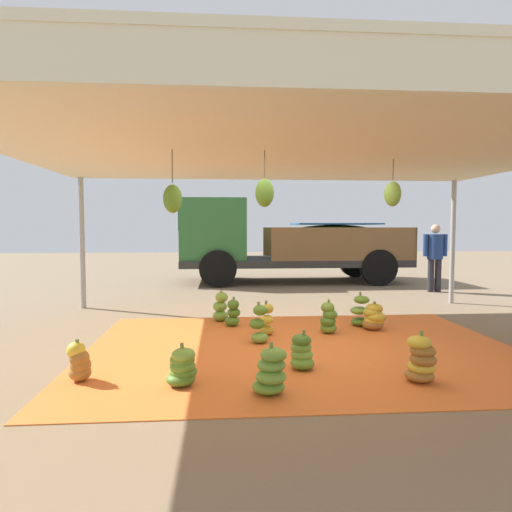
# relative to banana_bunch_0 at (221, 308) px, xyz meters

# --- Properties ---
(ground_plane) EXTENTS (40.00, 40.00, 0.00)m
(ground_plane) POSITION_rel_banana_bunch_0_xyz_m (1.08, 1.21, -0.24)
(ground_plane) COLOR #7F6B51
(tarp_orange) EXTENTS (5.63, 4.21, 0.01)m
(tarp_orange) POSITION_rel_banana_bunch_0_xyz_m (1.08, -1.79, -0.23)
(tarp_orange) COLOR orange
(tarp_orange) RESTS_ON ground
(tent_canopy) EXTENTS (8.00, 7.00, 2.65)m
(tent_canopy) POSITION_rel_banana_bunch_0_xyz_m (1.07, -1.88, 2.32)
(tent_canopy) COLOR #9EA0A5
(tent_canopy) RESTS_ON ground
(banana_bunch_0) EXTENTS (0.36, 0.36, 0.53)m
(banana_bunch_0) POSITION_rel_banana_bunch_0_xyz_m (0.00, 0.00, 0.00)
(banana_bunch_0) COLOR #6B9E38
(banana_bunch_0) RESTS_ON tarp_orange
(banana_bunch_1) EXTENTS (0.24, 0.28, 0.52)m
(banana_bunch_1) POSITION_rel_banana_bunch_0_xyz_m (0.68, -1.05, -0.01)
(banana_bunch_1) COLOR gold
(banana_bunch_1) RESTS_ON tarp_orange
(banana_bunch_2) EXTENTS (0.36, 0.35, 0.57)m
(banana_bunch_2) POSITION_rel_banana_bunch_0_xyz_m (0.53, -1.47, 0.01)
(banana_bunch_2) COLOR #75A83D
(banana_bunch_2) RESTS_ON tarp_orange
(banana_bunch_3) EXTENTS (0.47, 0.44, 0.44)m
(banana_bunch_3) POSITION_rel_banana_bunch_0_xyz_m (2.39, -0.82, -0.04)
(banana_bunch_3) COLOR #996628
(banana_bunch_3) RESTS_ON tarp_orange
(banana_bunch_4) EXTENTS (0.42, 0.42, 0.55)m
(banana_bunch_4) POSITION_rel_banana_bunch_0_xyz_m (2.26, -0.54, -0.00)
(banana_bunch_4) COLOR #477523
(banana_bunch_4) RESTS_ON tarp_orange
(banana_bunch_5) EXTENTS (0.45, 0.44, 0.50)m
(banana_bunch_5) POSITION_rel_banana_bunch_0_xyz_m (0.49, -3.38, -0.02)
(banana_bunch_5) COLOR #60932D
(banana_bunch_5) RESTS_ON tarp_orange
(banana_bunch_6) EXTENTS (0.39, 0.40, 0.53)m
(banana_bunch_6) POSITION_rel_banana_bunch_0_xyz_m (2.07, -3.17, -0.00)
(banana_bunch_6) COLOR #996628
(banana_bunch_6) RESTS_ON tarp_orange
(banana_bunch_7) EXTENTS (0.32, 0.32, 0.48)m
(banana_bunch_7) POSITION_rel_banana_bunch_0_xyz_m (0.20, -0.40, -0.03)
(banana_bunch_7) COLOR #477523
(banana_bunch_7) RESTS_ON tarp_orange
(banana_bunch_8) EXTENTS (0.30, 0.30, 0.45)m
(banana_bunch_8) POSITION_rel_banana_bunch_0_xyz_m (-1.45, -2.88, -0.03)
(banana_bunch_8) COLOR #996628
(banana_bunch_8) RESTS_ON tarp_orange
(banana_bunch_9) EXTENTS (0.41, 0.41, 0.43)m
(banana_bunch_9) POSITION_rel_banana_bunch_0_xyz_m (-0.38, -3.07, -0.05)
(banana_bunch_9) COLOR #477523
(banana_bunch_9) RESTS_ON tarp_orange
(banana_bunch_10) EXTENTS (0.38, 0.41, 0.44)m
(banana_bunch_10) POSITION_rel_banana_bunch_0_xyz_m (0.92, -2.63, -0.05)
(banana_bunch_10) COLOR #60932D
(banana_bunch_10) RESTS_ON tarp_orange
(banana_bunch_11) EXTENTS (0.35, 0.36, 0.51)m
(banana_bunch_11) POSITION_rel_banana_bunch_0_xyz_m (1.62, -1.02, -0.01)
(banana_bunch_11) COLOR #60932D
(banana_bunch_11) RESTS_ON tarp_orange
(cargo_truck_main) EXTENTS (6.50, 2.49, 2.40)m
(cargo_truck_main) POSITION_rel_banana_bunch_0_xyz_m (1.82, 5.51, 0.95)
(cargo_truck_main) COLOR #2D2D2D
(cargo_truck_main) RESTS_ON ground
(worker_0) EXTENTS (0.61, 0.38, 1.68)m
(worker_0) POSITION_rel_banana_bunch_0_xyz_m (5.30, 3.14, 0.74)
(worker_0) COLOR #26262D
(worker_0) RESTS_ON ground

